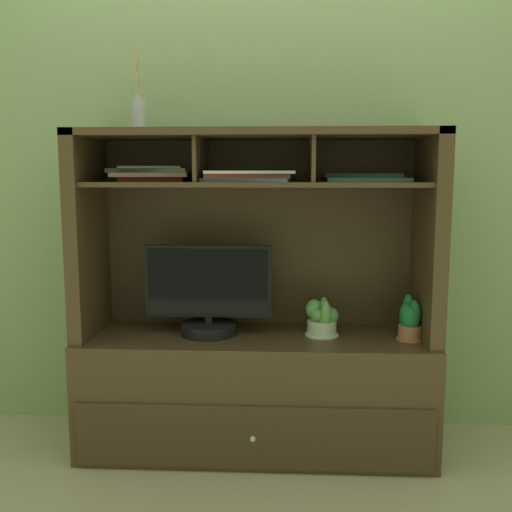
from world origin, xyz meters
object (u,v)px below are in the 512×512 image
object	(u,v)px
magazine_stack_centre	(365,178)
magazine_stack_right	(249,177)
tv_monitor	(208,297)
diffuser_bottle	(139,114)
media_console	(256,353)
potted_fern	(410,320)
magazine_stack_left	(152,174)
potted_orchid	(322,319)

from	to	relation	value
magazine_stack_centre	magazine_stack_right	size ratio (longest dim) A/B	0.93
tv_monitor	diffuser_bottle	world-z (taller)	diffuser_bottle
magazine_stack_right	tv_monitor	bearing A→B (deg)	169.79
media_console	diffuser_bottle	size ratio (longest dim) A/B	4.48
potted_fern	diffuser_bottle	bearing A→B (deg)	177.69
media_console	diffuser_bottle	distance (m)	1.15
tv_monitor	magazine_stack_left	distance (m)	0.59
diffuser_bottle	magazine_stack_right	bearing A→B (deg)	-4.70
potted_fern	magazine_stack_centre	world-z (taller)	magazine_stack_centre
tv_monitor	magazine_stack_centre	world-z (taller)	magazine_stack_centre
magazine_stack_left	tv_monitor	bearing A→B (deg)	-7.70
potted_orchid	magazine_stack_centre	world-z (taller)	magazine_stack_centre
potted_orchid	magazine_stack_left	distance (m)	0.97
magazine_stack_left	diffuser_bottle	xyz separation A→B (m)	(-0.04, -0.03, 0.25)
potted_fern	potted_orchid	bearing A→B (deg)	172.66
tv_monitor	magazine_stack_right	size ratio (longest dim) A/B	1.42
media_console	potted_fern	bearing A→B (deg)	-4.82
media_console	tv_monitor	xyz separation A→B (m)	(-0.21, -0.01, 0.25)
magazine_stack_centre	magazine_stack_right	bearing A→B (deg)	-168.91
magazine_stack_centre	magazine_stack_left	bearing A→B (deg)	-178.04
magazine_stack_left	diffuser_bottle	size ratio (longest dim) A/B	1.11
diffuser_bottle	potted_orchid	bearing A→B (deg)	0.08
magazine_stack_left	diffuser_bottle	distance (m)	0.25
tv_monitor	potted_fern	world-z (taller)	tv_monitor
diffuser_bottle	tv_monitor	bearing A→B (deg)	-1.20
media_console	magazine_stack_left	size ratio (longest dim) A/B	4.05
potted_fern	diffuser_bottle	distance (m)	1.44
magazine_stack_centre	diffuser_bottle	distance (m)	1.00
tv_monitor	potted_fern	distance (m)	0.87
potted_orchid	potted_fern	bearing A→B (deg)	-7.34
magazine_stack_centre	diffuser_bottle	bearing A→B (deg)	-176.53
tv_monitor	potted_orchid	size ratio (longest dim) A/B	3.31
magazine_stack_left	magazine_stack_centre	world-z (taller)	magazine_stack_left
potted_orchid	magazine_stack_left	size ratio (longest dim) A/B	0.44
tv_monitor	magazine_stack_right	xyz separation A→B (m)	(0.18, -0.03, 0.52)
potted_fern	magazine_stack_right	size ratio (longest dim) A/B	0.49
potted_orchid	diffuser_bottle	bearing A→B (deg)	-179.92
magazine_stack_left	potted_orchid	bearing A→B (deg)	-2.00
media_console	magazine_stack_left	distance (m)	0.91
potted_fern	magazine_stack_left	bearing A→B (deg)	176.22
potted_fern	magazine_stack_centre	distance (m)	0.64
potted_fern	magazine_stack_centre	bearing A→B (deg)	151.51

